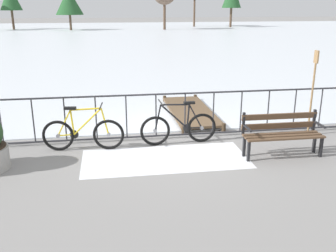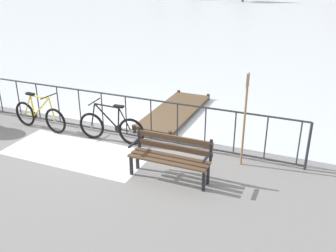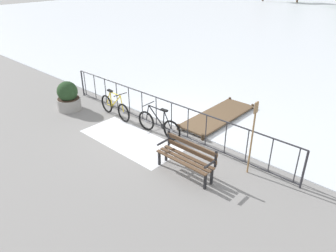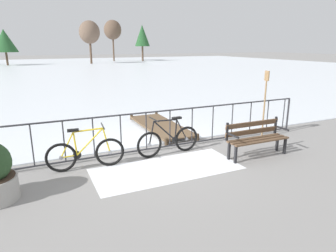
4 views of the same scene
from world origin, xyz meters
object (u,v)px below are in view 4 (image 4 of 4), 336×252
object	(u,v)px
bicycle_near_railing	(86,153)
oar_upright	(265,100)
bicycle_second	(169,140)
park_bench	(256,136)

from	to	relation	value
bicycle_near_railing	oar_upright	distance (m)	5.22
bicycle_near_railing	bicycle_second	world-z (taller)	same
bicycle_near_railing	bicycle_second	size ratio (longest dim) A/B	1.00
park_bench	bicycle_near_railing	bearing A→B (deg)	167.25
bicycle_second	park_bench	size ratio (longest dim) A/B	1.07
bicycle_near_railing	oar_upright	world-z (taller)	oar_upright
park_bench	oar_upright	bearing A→B (deg)	41.93
bicycle_near_railing	park_bench	xyz separation A→B (m)	(3.99, -0.90, 0.14)
bicycle_near_railing	oar_upright	xyz separation A→B (m)	(5.16, 0.15, 0.77)
park_bench	oar_upright	distance (m)	1.70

